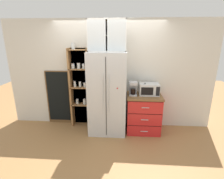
% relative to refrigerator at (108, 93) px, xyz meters
% --- Properties ---
extents(ground_plane, '(10.63, 10.63, 0.00)m').
position_rel_refrigerator_xyz_m(ground_plane, '(-0.00, -0.02, -0.93)').
color(ground_plane, '#9E7042').
extents(wall_back_cream, '(4.93, 0.10, 2.55)m').
position_rel_refrigerator_xyz_m(wall_back_cream, '(-0.00, 0.38, 0.35)').
color(wall_back_cream, silver).
rests_on(wall_back_cream, ground).
extents(refrigerator, '(0.83, 0.69, 1.86)m').
position_rel_refrigerator_xyz_m(refrigerator, '(0.00, 0.00, 0.00)').
color(refrigerator, silver).
rests_on(refrigerator, ground).
extents(pantry_shelf_column, '(0.51, 0.25, 2.03)m').
position_rel_refrigerator_xyz_m(pantry_shelf_column, '(-0.69, 0.28, 0.08)').
color(pantry_shelf_column, brown).
rests_on(pantry_shelf_column, ground).
extents(counter_cabinet, '(0.78, 0.61, 0.89)m').
position_rel_refrigerator_xyz_m(counter_cabinet, '(0.83, 0.05, -0.48)').
color(counter_cabinet, red).
rests_on(counter_cabinet, ground).
extents(microwave, '(0.44, 0.33, 0.26)m').
position_rel_refrigerator_xyz_m(microwave, '(0.93, 0.09, 0.09)').
color(microwave, silver).
rests_on(microwave, counter_cabinet).
extents(coffee_maker, '(0.17, 0.20, 0.31)m').
position_rel_refrigerator_xyz_m(coffee_maker, '(0.57, 0.05, 0.12)').
color(coffee_maker, '#B7B7BC').
rests_on(coffee_maker, counter_cabinet).
extents(mug_cream, '(0.11, 0.08, 0.09)m').
position_rel_refrigerator_xyz_m(mug_cream, '(0.83, -0.02, 0.01)').
color(mug_cream, silver).
rests_on(mug_cream, counter_cabinet).
extents(bottle_clear, '(0.07, 0.07, 0.28)m').
position_rel_refrigerator_xyz_m(bottle_clear, '(0.83, 0.04, 0.08)').
color(bottle_clear, silver).
rests_on(bottle_clear, counter_cabinet).
extents(bottle_green, '(0.06, 0.06, 0.25)m').
position_rel_refrigerator_xyz_m(bottle_green, '(0.83, 0.01, 0.07)').
color(bottle_green, '#285B33').
rests_on(bottle_green, counter_cabinet).
extents(upper_cabinet, '(0.80, 0.32, 0.64)m').
position_rel_refrigerator_xyz_m(upper_cabinet, '(-0.00, 0.05, 1.25)').
color(upper_cabinet, silver).
rests_on(upper_cabinet, refrigerator).
extents(chalkboard_menu, '(0.60, 0.04, 1.36)m').
position_rel_refrigerator_xyz_m(chalkboard_menu, '(-1.27, 0.31, -0.24)').
color(chalkboard_menu, brown).
rests_on(chalkboard_menu, ground).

